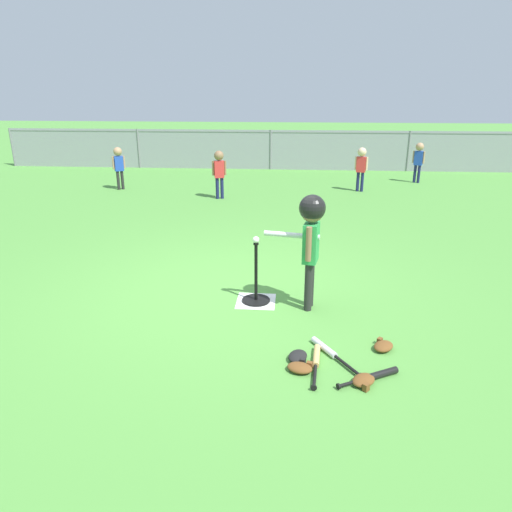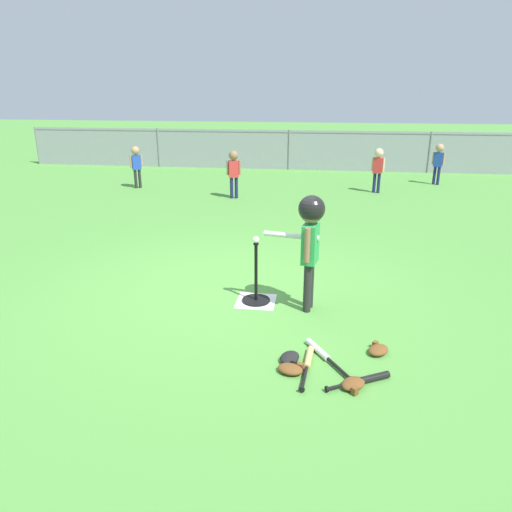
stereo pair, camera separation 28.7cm
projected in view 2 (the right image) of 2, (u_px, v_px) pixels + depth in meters
name	position (u px, v px, depth m)	size (l,w,h in m)	color
ground_plane	(231.00, 291.00, 5.71)	(60.00, 60.00, 0.00)	#51933D
home_plate	(256.00, 301.00, 5.43)	(0.44, 0.44, 0.01)	white
batting_tee	(256.00, 292.00, 5.40)	(0.32, 0.32, 0.70)	black
baseball_on_tee	(256.00, 240.00, 5.19)	(0.07, 0.07, 0.07)	white
batter_child	(310.00, 230.00, 4.95)	(0.65, 0.36, 1.27)	#262626
fielder_near_right	(378.00, 164.00, 10.86)	(0.29, 0.20, 1.02)	#191E4C
fielder_deep_center	(136.00, 161.00, 11.39)	(0.26, 0.20, 1.00)	#262626
fielder_deep_right	(438.00, 159.00, 11.80)	(0.28, 0.20, 1.01)	#191E4C
fielder_near_left	(234.00, 168.00, 10.30)	(0.30, 0.21, 1.04)	#191E4C
spare_bat_silver	(322.00, 353.00, 4.31)	(0.42, 0.62, 0.06)	silver
spare_bat_wood	(308.00, 362.00, 4.18)	(0.11, 0.66, 0.06)	#DBB266
spare_bat_black	(367.00, 379.00, 3.93)	(0.55, 0.34, 0.06)	black
glove_by_plate	(291.00, 369.00, 4.06)	(0.26, 0.22, 0.07)	brown
glove_near_bats	(353.00, 384.00, 3.86)	(0.27, 0.27, 0.07)	brown
glove_tossed_aside	(290.00, 358.00, 4.23)	(0.22, 0.26, 0.07)	black
glove_outfield_drop	(378.00, 350.00, 4.36)	(0.26, 0.27, 0.07)	brown
outfield_fence	(289.00, 149.00, 14.01)	(16.06, 0.06, 1.15)	slate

